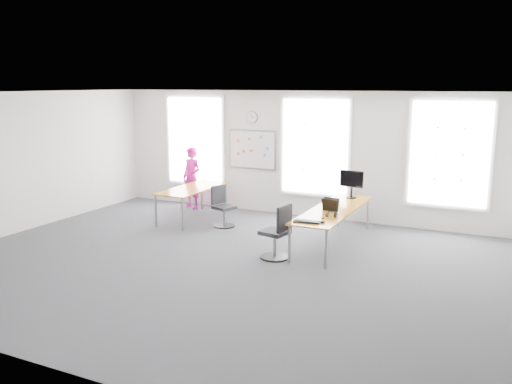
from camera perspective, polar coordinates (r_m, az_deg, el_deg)
The scene contains 22 objects.
floor at distance 9.77m, azimuth -3.58°, elevation -7.55°, with size 10.00×10.00×0.00m, color #2C2C31.
ceiling at distance 9.25m, azimuth -3.81°, elevation 10.33°, with size 10.00×10.00×0.00m, color white.
wall_back at distance 12.99m, azimuth 5.02°, elevation 3.96°, with size 10.00×10.00×0.00m, color silver.
wall_front at distance 6.31m, azimuth -21.85°, elevation -4.74°, with size 10.00×10.00×0.00m, color silver.
wall_left at distance 12.60m, azimuth -23.94°, elevation 2.80°, with size 10.00×10.00×0.00m, color silver.
window_left at distance 14.27m, azimuth -6.39°, elevation 5.40°, with size 1.60×0.06×2.20m, color silver.
window_mid at distance 12.83m, azimuth 6.24°, elevation 4.74°, with size 1.60×0.06×2.20m, color silver.
window_right at distance 12.17m, azimuth 19.69°, elevation 3.79°, with size 1.60×0.06×2.20m, color silver.
desk_right at distance 10.81m, azimuth 8.14°, elevation -2.01°, with size 0.80×3.01×0.73m.
desk_left at distance 12.83m, azimuth -6.69°, elevation 0.19°, with size 0.83×2.08×0.76m.
chair_right at distance 9.91m, azimuth 2.27°, elevation -4.56°, with size 0.54×0.54×1.02m.
chair_left at distance 12.18m, azimuth -3.55°, elevation -1.76°, with size 0.53×0.53×0.92m.
person at distance 13.98m, azimuth -6.78°, elevation 1.50°, with size 0.58×0.38×1.58m, color #C91586.
whiteboard at distance 13.49m, azimuth -0.41°, elevation 4.49°, with size 1.20×0.03×0.90m, color white.
wall_clock at distance 13.41m, azimuth -0.41°, elevation 7.88°, with size 0.30×0.30×0.04m, color gray.
keyboard at distance 9.70m, azimuth 5.36°, elevation -3.13°, with size 0.48×0.17×0.02m, color black.
mouse at distance 9.68m, azimuth 7.02°, elevation -3.13°, with size 0.08×0.12×0.05m, color black.
lens_cap at distance 9.99m, azimuth 7.01°, elevation -2.79°, with size 0.06×0.06×0.01m, color black.
headphones at distance 10.11m, azimuth 7.93°, elevation -2.35°, with size 0.20×0.11×0.12m.
laptop_sleeve at distance 10.55m, azimuth 7.83°, elevation -1.34°, with size 0.33×0.21×0.26m.
paper_stack at distance 11.08m, azimuth 7.90°, elevation -1.11°, with size 0.34×0.25×0.12m, color #F5E6C0.
monitor at distance 11.80m, azimuth 10.03°, elevation 1.09°, with size 0.54×0.22×0.60m.
Camera 1 is at (4.55, -8.05, 3.16)m, focal length 38.00 mm.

